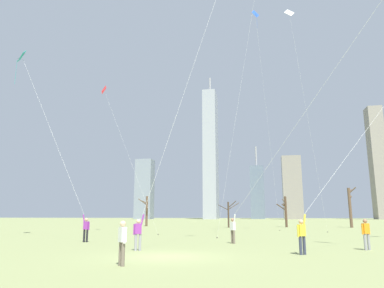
% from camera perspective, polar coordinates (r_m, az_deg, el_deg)
% --- Properties ---
extents(ground_plane, '(400.00, 400.00, 0.00)m').
position_cam_1_polar(ground_plane, '(16.74, -4.06, -17.56)').
color(ground_plane, '#848E56').
extents(kite_flyer_far_back_teal, '(9.38, 3.51, 16.46)m').
position_cam_1_polar(kite_flyer_far_back_teal, '(28.20, -19.68, -4.27)').
color(kite_flyer_far_back_teal, black).
rests_on(kite_flyer_far_back_teal, ground).
extents(kite_flyer_midfield_right_yellow, '(12.55, 8.11, 16.13)m').
position_cam_1_polar(kite_flyer_midfield_right_yellow, '(20.84, 24.38, -2.24)').
color(kite_flyer_midfield_right_yellow, '#33384C').
rests_on(kite_flyer_midfield_right_yellow, ground).
extents(kite_flyer_midfield_center_orange, '(10.21, 6.34, 15.05)m').
position_cam_1_polar(kite_flyer_midfield_center_orange, '(22.72, 12.77, -3.85)').
color(kite_flyer_midfield_center_orange, '#726656').
rests_on(kite_flyer_midfield_center_orange, ground).
extents(kite_flyer_midfield_left_green, '(5.69, 3.97, 20.04)m').
position_cam_1_polar(kite_flyer_midfield_left_green, '(19.85, -5.68, -5.30)').
color(kite_flyer_midfield_left_green, gray).
rests_on(kite_flyer_midfield_left_green, ground).
extents(bystander_watching_nearby, '(0.39, 0.39, 1.62)m').
position_cam_1_polar(bystander_watching_nearby, '(13.87, -11.11, -14.93)').
color(bystander_watching_nearby, '#726656').
rests_on(bystander_watching_nearby, ground).
extents(bystander_strolling_midfield, '(0.47, 0.33, 1.62)m').
position_cam_1_polar(bystander_strolling_midfield, '(21.68, 26.11, -12.63)').
color(bystander_strolling_midfield, gray).
rests_on(bystander_strolling_midfield, ground).
extents(distant_kite_drifting_right_blue, '(2.42, 3.46, 27.50)m').
position_cam_1_polar(distant_kite_drifting_right_blue, '(47.91, 10.42, 17.39)').
color(distant_kite_drifting_right_blue, blue).
rests_on(distant_kite_drifting_right_blue, ground).
extents(distant_kite_low_near_trees_red, '(7.91, 2.94, 16.32)m').
position_cam_1_polar(distant_kite_low_near_trees_red, '(41.23, -13.53, 7.35)').
color(distant_kite_low_near_trees_red, red).
rests_on(distant_kite_low_near_trees_red, ground).
extents(distant_kite_drifting_left_white, '(3.49, 2.42, 25.49)m').
position_cam_1_polar(distant_kite_drifting_left_white, '(44.72, 15.75, 17.27)').
color(distant_kite_drifting_left_white, white).
rests_on(distant_kite_drifting_left_white, ground).
extents(bare_tree_leftmost, '(3.25, 1.44, 3.89)m').
position_cam_1_polar(bare_tree_leftmost, '(54.07, 5.90, -10.93)').
color(bare_tree_leftmost, '#423326').
rests_on(bare_tree_leftmost, ground).
extents(bare_tree_far_right_edge, '(2.04, 1.11, 4.91)m').
position_cam_1_polar(bare_tree_far_right_edge, '(60.69, -7.30, -10.50)').
color(bare_tree_far_right_edge, brown).
rests_on(bare_tree_far_right_edge, ground).
extents(bare_tree_right_of_center, '(1.61, 2.61, 4.64)m').
position_cam_1_polar(bare_tree_right_of_center, '(57.25, 14.73, -10.29)').
color(bare_tree_right_of_center, '#4C3828').
rests_on(bare_tree_right_of_center, ground).
extents(bare_tree_left_of_center, '(1.22, 1.42, 5.91)m').
position_cam_1_polar(bare_tree_left_of_center, '(58.24, 24.01, -9.07)').
color(bare_tree_left_of_center, brown).
rests_on(bare_tree_left_of_center, ground).
extents(skyline_mid_tower_right, '(7.46, 6.37, 26.53)m').
position_cam_1_polar(skyline_mid_tower_right, '(162.57, -7.62, -7.16)').
color(skyline_mid_tower_right, gray).
rests_on(skyline_mid_tower_right, ground).
extents(skyline_squat_block, '(8.00, 5.95, 27.01)m').
position_cam_1_polar(skyline_squat_block, '(160.16, 15.75, -6.69)').
color(skyline_squat_block, gray).
rests_on(skyline_squat_block, ground).
extents(skyline_wide_slab, '(5.84, 11.18, 65.80)m').
position_cam_1_polar(skyline_wide_slab, '(162.26, 3.01, -1.60)').
color(skyline_wide_slab, '#9EA3AD').
rests_on(skyline_wide_slab, ground).
extents(skyline_tall_tower, '(5.95, 7.23, 48.72)m').
position_cam_1_polar(skyline_tall_tower, '(173.80, 27.63, -2.55)').
color(skyline_tall_tower, gray).
rests_on(skyline_tall_tower, ground).
extents(skyline_short_annex, '(6.43, 8.88, 34.30)m').
position_cam_1_polar(skyline_short_annex, '(172.05, 10.43, -7.61)').
color(skyline_short_annex, slate).
rests_on(skyline_short_annex, ground).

